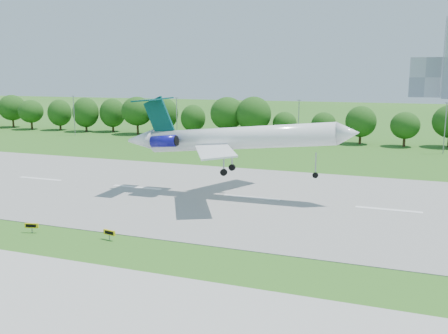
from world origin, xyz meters
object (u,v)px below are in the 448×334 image
taxi_sign_left (32,226)px  service_vehicle_a (145,140)px  service_vehicle_b (238,142)px  airliner (229,138)px

taxi_sign_left → service_vehicle_a: 81.28m
service_vehicle_a → service_vehicle_b: 26.40m
airliner → service_vehicle_a: 67.54m
service_vehicle_b → service_vehicle_a: bearing=92.0°
airliner → service_vehicle_b: (-17.32, 55.74, -8.64)m
taxi_sign_left → service_vehicle_b: bearing=75.5°
taxi_sign_left → airliner: bearing=42.5°
taxi_sign_left → service_vehicle_a: bearing=94.2°
service_vehicle_a → airliner: bearing=-115.6°
taxi_sign_left → service_vehicle_a: (-27.43, 76.51, -0.24)m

